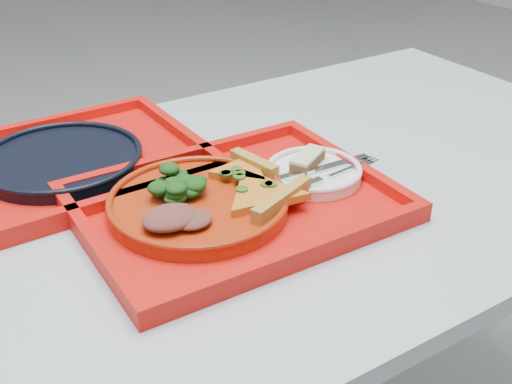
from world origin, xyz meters
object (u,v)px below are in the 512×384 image
Objects in this scene: dinner_plate at (198,205)px; navy_plate at (62,161)px; tray_far at (63,169)px; tray_main at (235,207)px; dessert_bar at (308,160)px.

dinner_plate is 0.27m from navy_plate.
tray_far is at bearing 0.00° from navy_plate.
tray_far is 0.27m from dinner_plate.
dessert_bar is at bearing 8.19° from tray_main.
dinner_plate reaches higher than tray_main.
dinner_plate reaches higher than navy_plate.
dinner_plate is (-0.05, 0.01, 0.02)m from tray_main.
navy_plate is at bearing 116.19° from dinner_plate.
dessert_bar reaches higher than tray_far.
dessert_bar reaches higher than navy_plate.
tray_main is 1.73× the size of navy_plate.
tray_far is 0.40m from dessert_bar.
tray_far is 1.73× the size of navy_plate.
dinner_plate is 3.32× the size of dessert_bar.
navy_plate reaches higher than tray_far.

